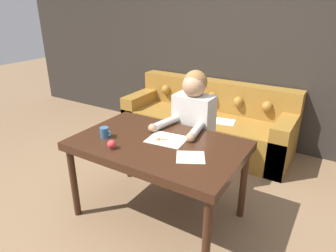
% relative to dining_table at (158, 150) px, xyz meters
% --- Properties ---
extents(ground_plane, '(16.00, 16.00, 0.00)m').
position_rel_dining_table_xyz_m(ground_plane, '(0.07, -0.10, -0.67)').
color(ground_plane, '#846647').
extents(wall_back, '(8.00, 0.06, 2.60)m').
position_rel_dining_table_xyz_m(wall_back, '(0.07, 1.97, 0.63)').
color(wall_back, '#2D2823').
rests_on(wall_back, ground_plane).
extents(dining_table, '(1.40, 0.88, 0.74)m').
position_rel_dining_table_xyz_m(dining_table, '(0.00, 0.00, 0.00)').
color(dining_table, '#381E11').
rests_on(dining_table, ground_plane).
extents(couch, '(2.20, 0.81, 0.84)m').
position_rel_dining_table_xyz_m(couch, '(-0.25, 1.57, -0.36)').
color(couch, olive).
rests_on(couch, ground_plane).
extents(person, '(0.46, 0.61, 1.23)m').
position_rel_dining_table_xyz_m(person, '(0.04, 0.57, -0.03)').
color(person, '#33281E').
rests_on(person, ground_plane).
extents(pattern_paper_main, '(0.34, 0.29, 0.00)m').
position_rel_dining_table_xyz_m(pattern_paper_main, '(0.04, 0.08, 0.07)').
color(pattern_paper_main, beige).
rests_on(pattern_paper_main, dining_table).
extents(pattern_paper_offcut, '(0.28, 0.27, 0.00)m').
position_rel_dining_table_xyz_m(pattern_paper_offcut, '(0.35, -0.09, 0.07)').
color(pattern_paper_offcut, beige).
rests_on(pattern_paper_offcut, dining_table).
extents(scissors, '(0.22, 0.17, 0.01)m').
position_rel_dining_table_xyz_m(scissors, '(0.02, 0.06, 0.07)').
color(scissors, silver).
rests_on(scissors, dining_table).
extents(mug, '(0.11, 0.08, 0.09)m').
position_rel_dining_table_xyz_m(mug, '(-0.43, -0.16, 0.12)').
color(mug, '#335B84').
rests_on(mug, dining_table).
extents(pin_cushion, '(0.07, 0.07, 0.07)m').
position_rel_dining_table_xyz_m(pin_cushion, '(-0.24, -0.29, 0.10)').
color(pin_cushion, '#4C3828').
rests_on(pin_cushion, dining_table).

